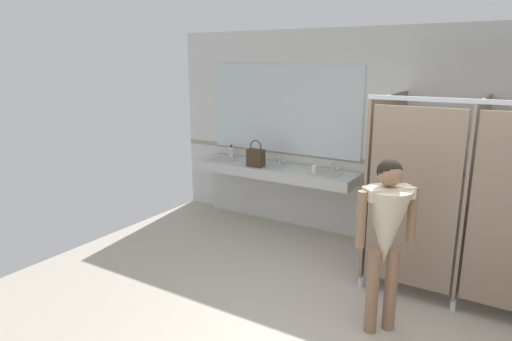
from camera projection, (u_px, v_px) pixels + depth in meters
wall_back at (431, 141)px, 5.51m from camera, size 7.59×0.12×2.78m
wall_back_tile_band at (427, 169)px, 5.54m from camera, size 7.59×0.01×0.06m
vanity_counter at (275, 181)px, 6.49m from camera, size 2.47×0.59×1.01m
mirror_panel at (283, 109)px, 6.42m from camera, size 2.37×0.02×1.26m
person_standing at (386, 227)px, 3.80m from camera, size 0.57×0.57×1.58m
handbag at (256, 157)px, 6.31m from camera, size 0.24×0.14×0.38m
soap_dispenser at (231, 152)px, 6.92m from camera, size 0.07×0.07×0.20m
paper_cup at (314, 169)px, 5.97m from camera, size 0.07×0.07×0.10m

